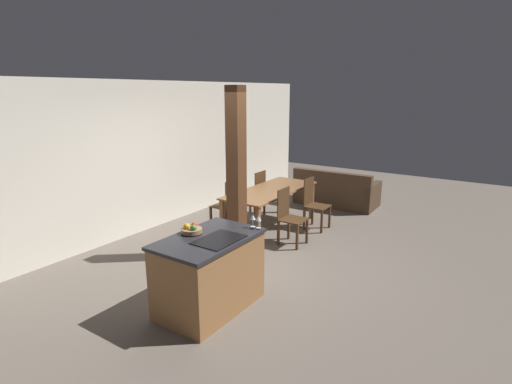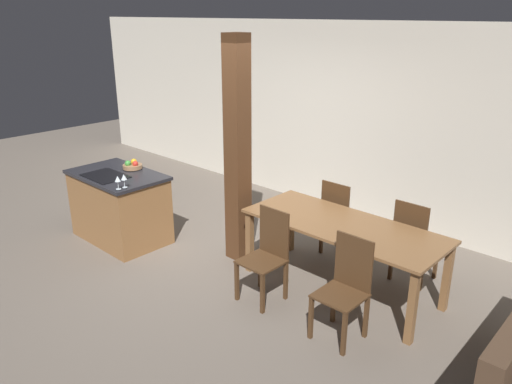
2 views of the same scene
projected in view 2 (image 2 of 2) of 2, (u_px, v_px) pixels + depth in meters
ground_plane at (208, 259)px, 6.01m from camera, size 16.00×16.00×0.00m
wall_back at (331, 118)px, 7.22m from camera, size 11.20×0.08×2.70m
kitchen_island at (120, 206)px, 6.40m from camera, size 1.26×0.80×0.90m
fruit_bowl at (132, 165)px, 6.41m from camera, size 0.25×0.25×0.11m
wine_glass_near at (118, 179)px, 5.63m from camera, size 0.07×0.07×0.16m
wine_glass_middle at (124, 178)px, 5.68m from camera, size 0.07×0.07×0.16m
dining_table at (343, 232)px, 5.14m from camera, size 2.10×0.86×0.76m
dining_chair_near_left at (267, 254)px, 5.05m from camera, size 0.40×0.40×0.95m
dining_chair_near_right at (345, 287)px, 4.45m from camera, size 0.40×0.40×0.95m
dining_chair_far_left at (339, 217)px, 5.95m from camera, size 0.40×0.40×0.95m
dining_chair_far_right at (413, 241)px, 5.34m from camera, size 0.40×0.40×0.95m
timber_post at (238, 153)px, 5.63m from camera, size 0.23×0.23×2.60m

